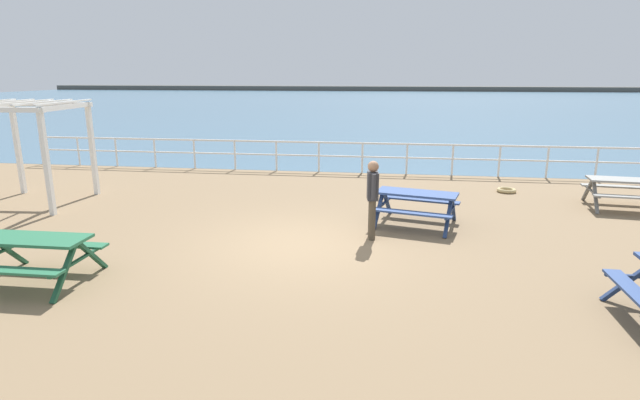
{
  "coord_description": "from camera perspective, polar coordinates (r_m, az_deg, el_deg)",
  "views": [
    {
      "loc": [
        1.77,
        -9.54,
        3.39
      ],
      "look_at": [
        0.31,
        0.58,
        0.8
      ],
      "focal_mm": 28.09,
      "sensor_mm": 36.0,
      "label": 1
    }
  ],
  "objects": [
    {
      "name": "visitor",
      "position": [
        10.42,
        6.0,
        0.59
      ],
      "size": [
        0.26,
        0.53,
        1.66
      ],
      "rotation": [
        0.0,
        0.0,
        0.12
      ],
      "color": "#4C4233",
      "rests_on": "ground"
    },
    {
      "name": "picnic_table_mid_centre",
      "position": [
        15.0,
        31.52,
        1.32
      ],
      "size": [
        1.95,
        1.71,
        0.8
      ],
      "rotation": [
        0.0,
        0.0,
        -0.11
      ],
      "color": "gray",
      "rests_on": "ground"
    },
    {
      "name": "picnic_table_far_right",
      "position": [
        9.55,
        -29.87,
        -4.83
      ],
      "size": [
        1.82,
        1.57,
        0.8
      ],
      "rotation": [
        0.0,
        0.0,
        0.01
      ],
      "color": "#286B47",
      "rests_on": "ground"
    },
    {
      "name": "sea_band",
      "position": [
        62.4,
        6.7,
        11.0
      ],
      "size": [
        142.0,
        90.0,
        0.01
      ],
      "primitive_type": "cube",
      "color": "#476B84",
      "rests_on": "ground"
    },
    {
      "name": "rope_coil",
      "position": [
        15.72,
        20.47,
        1.05
      ],
      "size": [
        0.55,
        0.55,
        0.11
      ],
      "primitive_type": "torus",
      "color": "tan",
      "rests_on": "ground"
    },
    {
      "name": "lattice_pergola",
      "position": [
        15.17,
        -30.39,
        7.01
      ],
      "size": [
        2.62,
        2.74,
        2.7
      ],
      "rotation": [
        0.0,
        0.0,
        0.08
      ],
      "color": "white",
      "rests_on": "ground"
    },
    {
      "name": "picnic_table_near_left",
      "position": [
        11.61,
        10.92,
        -0.03
      ],
      "size": [
        2.11,
        1.89,
        0.8
      ],
      "rotation": [
        0.0,
        0.0,
        -0.24
      ],
      "color": "#334C84",
      "rests_on": "ground"
    },
    {
      "name": "seaward_railing",
      "position": [
        17.58,
        2.35,
        5.51
      ],
      "size": [
        23.07,
        0.07,
        1.08
      ],
      "color": "white",
      "rests_on": "ground"
    },
    {
      "name": "distant_shoreline",
      "position": [
        105.36,
        7.42,
        12.24
      ],
      "size": [
        142.0,
        6.0,
        1.8
      ],
      "primitive_type": "cube",
      "color": "#4C4C47",
      "rests_on": "ground"
    },
    {
      "name": "ground_plane",
      "position": [
        10.31,
        -2.18,
        -5.58
      ],
      "size": [
        30.0,
        24.0,
        0.2
      ],
      "primitive_type": "cube",
      "color": "#846B4C"
    }
  ]
}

